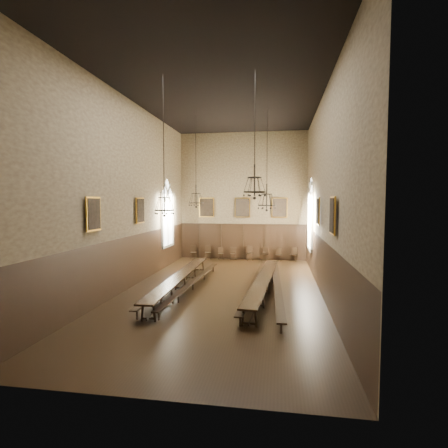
% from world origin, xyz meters
% --- Properties ---
extents(floor, '(9.00, 18.00, 0.02)m').
position_xyz_m(floor, '(0.00, 0.00, -0.01)').
color(floor, black).
rests_on(floor, ground).
extents(ceiling, '(9.00, 18.00, 0.02)m').
position_xyz_m(ceiling, '(0.00, 0.00, 9.01)').
color(ceiling, black).
rests_on(ceiling, ground).
extents(wall_back, '(9.00, 0.02, 9.00)m').
position_xyz_m(wall_back, '(0.00, 9.01, 4.50)').
color(wall_back, '#8F7F58').
rests_on(wall_back, ground).
extents(wall_front, '(9.00, 0.02, 9.00)m').
position_xyz_m(wall_front, '(0.00, -9.01, 4.50)').
color(wall_front, '#8F7F58').
rests_on(wall_front, ground).
extents(wall_left, '(0.02, 18.00, 9.00)m').
position_xyz_m(wall_left, '(-4.51, 0.00, 4.50)').
color(wall_left, '#8F7F58').
rests_on(wall_left, ground).
extents(wall_right, '(0.02, 18.00, 9.00)m').
position_xyz_m(wall_right, '(4.51, 0.00, 4.50)').
color(wall_right, '#8F7F58').
rests_on(wall_right, ground).
extents(wainscot_panelling, '(9.00, 18.00, 2.50)m').
position_xyz_m(wainscot_panelling, '(0.00, 0.00, 1.25)').
color(wainscot_panelling, black).
rests_on(wainscot_panelling, floor).
extents(table_left, '(0.86, 9.57, 0.75)m').
position_xyz_m(table_left, '(-1.95, -0.17, 0.37)').
color(table_left, black).
rests_on(table_left, floor).
extents(table_right, '(1.28, 9.39, 0.73)m').
position_xyz_m(table_right, '(1.91, -0.20, 0.37)').
color(table_right, black).
rests_on(table_right, floor).
extents(bench_left_outer, '(0.70, 9.72, 0.44)m').
position_xyz_m(bench_left_outer, '(-2.53, 0.15, 0.28)').
color(bench_left_outer, black).
rests_on(bench_left_outer, floor).
extents(bench_left_inner, '(0.62, 9.31, 0.42)m').
position_xyz_m(bench_left_inner, '(-1.40, -0.01, 0.27)').
color(bench_left_inner, black).
rests_on(bench_left_inner, floor).
extents(bench_right_inner, '(0.68, 10.20, 0.46)m').
position_xyz_m(bench_right_inner, '(1.51, 0.27, 0.29)').
color(bench_right_inner, black).
rests_on(bench_right_inner, floor).
extents(bench_right_outer, '(0.67, 10.59, 0.48)m').
position_xyz_m(bench_right_outer, '(2.52, 0.04, 0.30)').
color(bench_right_outer, black).
rests_on(bench_right_outer, floor).
extents(chair_0, '(0.52, 0.52, 0.95)m').
position_xyz_m(chair_0, '(-3.51, 8.56, 0.29)').
color(chair_0, black).
rests_on(chair_0, floor).
extents(chair_1, '(0.53, 0.53, 0.98)m').
position_xyz_m(chair_1, '(-2.44, 8.59, 0.29)').
color(chair_1, black).
rests_on(chair_1, floor).
extents(chair_2, '(0.47, 0.47, 0.86)m').
position_xyz_m(chair_2, '(-1.51, 8.58, 0.26)').
color(chair_2, black).
rests_on(chair_2, floor).
extents(chair_3, '(0.40, 0.40, 0.87)m').
position_xyz_m(chair_3, '(-0.61, 8.56, 0.26)').
color(chair_3, black).
rests_on(chair_3, floor).
extents(chair_4, '(0.53, 0.53, 1.00)m').
position_xyz_m(chair_4, '(0.56, 8.56, 0.30)').
color(chair_4, black).
rests_on(chair_4, floor).
extents(chair_5, '(0.53, 0.53, 0.94)m').
position_xyz_m(chair_5, '(1.61, 8.57, 0.28)').
color(chair_5, black).
rests_on(chair_5, floor).
extents(chair_6, '(0.47, 0.47, 0.90)m').
position_xyz_m(chair_6, '(2.55, 8.52, 0.27)').
color(chair_6, black).
rests_on(chair_6, floor).
extents(chair_7, '(0.55, 0.55, 0.97)m').
position_xyz_m(chair_7, '(3.60, 8.59, 0.29)').
color(chair_7, black).
rests_on(chair_7, floor).
extents(chandelier_back_left, '(0.79, 0.79, 5.06)m').
position_xyz_m(chandelier_back_left, '(-1.79, 2.34, 4.45)').
color(chandelier_back_left, black).
rests_on(chandelier_back_left, ceiling).
extents(chandelier_back_right, '(0.93, 0.93, 5.23)m').
position_xyz_m(chandelier_back_right, '(1.92, 2.87, 4.26)').
color(chandelier_back_right, black).
rests_on(chandelier_back_right, ceiling).
extents(chandelier_front_left, '(0.77, 0.77, 5.32)m').
position_xyz_m(chandelier_front_left, '(-1.85, -2.68, 4.22)').
color(chandelier_front_left, black).
rests_on(chandelier_front_left, ceiling).
extents(chandelier_front_right, '(0.84, 0.84, 4.62)m').
position_xyz_m(chandelier_front_right, '(1.66, -2.63, 4.83)').
color(chandelier_front_right, black).
rests_on(chandelier_front_right, ceiling).
extents(portrait_back_0, '(1.10, 0.12, 1.40)m').
position_xyz_m(portrait_back_0, '(-2.60, 8.88, 3.70)').
color(portrait_back_0, gold).
rests_on(portrait_back_0, wall_back).
extents(portrait_back_1, '(1.10, 0.12, 1.40)m').
position_xyz_m(portrait_back_1, '(0.00, 8.88, 3.70)').
color(portrait_back_1, gold).
rests_on(portrait_back_1, wall_back).
extents(portrait_back_2, '(1.10, 0.12, 1.40)m').
position_xyz_m(portrait_back_2, '(2.60, 8.88, 3.70)').
color(portrait_back_2, gold).
rests_on(portrait_back_2, wall_back).
extents(portrait_left_0, '(0.12, 1.00, 1.30)m').
position_xyz_m(portrait_left_0, '(-4.38, 1.00, 3.70)').
color(portrait_left_0, gold).
rests_on(portrait_left_0, wall_left).
extents(portrait_left_1, '(0.12, 1.00, 1.30)m').
position_xyz_m(portrait_left_1, '(-4.38, -3.50, 3.70)').
color(portrait_left_1, gold).
rests_on(portrait_left_1, wall_left).
extents(portrait_right_0, '(0.12, 1.00, 1.30)m').
position_xyz_m(portrait_right_0, '(4.38, 1.00, 3.70)').
color(portrait_right_0, gold).
rests_on(portrait_right_0, wall_right).
extents(portrait_right_1, '(0.12, 1.00, 1.30)m').
position_xyz_m(portrait_right_1, '(4.38, -3.50, 3.70)').
color(portrait_right_1, gold).
rests_on(portrait_right_1, wall_right).
extents(window_right, '(0.20, 2.20, 4.60)m').
position_xyz_m(window_right, '(4.43, 5.50, 3.40)').
color(window_right, white).
rests_on(window_right, wall_right).
extents(window_left, '(0.20, 2.20, 4.60)m').
position_xyz_m(window_left, '(-4.43, 5.50, 3.40)').
color(window_left, white).
rests_on(window_left, wall_left).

